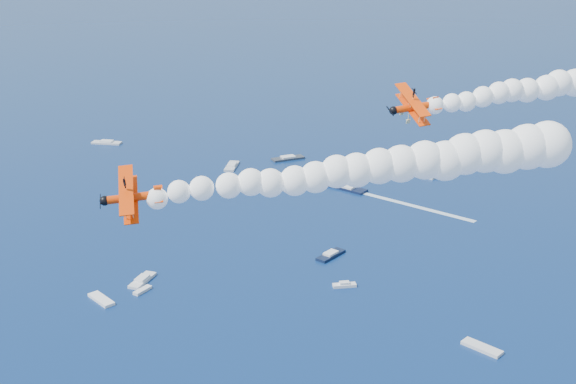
{
  "coord_description": "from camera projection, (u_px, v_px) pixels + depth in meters",
  "views": [
    {
      "loc": [
        9.69,
        -72.38,
        82.48
      ],
      "look_at": [
        0.72,
        19.98,
        48.83
      ],
      "focal_mm": 47.45,
      "sensor_mm": 36.0,
      "label": 1
    }
  ],
  "objects": [
    {
      "name": "boat_wakes",
      "position": [
        91.0,
        272.0,
        187.21
      ],
      "size": [
        172.25,
        112.71,
        0.04
      ],
      "color": "white",
      "rests_on": "ground"
    },
    {
      "name": "biplane_lead",
      "position": [
        415.0,
        107.0,
        106.57
      ],
      "size": [
        10.55,
        11.83,
        8.21
      ],
      "primitive_type": null,
      "rotation": [
        -0.37,
        0.07,
        3.55
      ],
      "color": "#FF3F05"
    },
    {
      "name": "biplane_trail",
      "position": [
        133.0,
        197.0,
        86.76
      ],
      "size": [
        9.15,
        10.81,
        8.28
      ],
      "primitive_type": null,
      "rotation": [
        -0.44,
        0.07,
        3.39
      ],
      "color": "#F03A05"
    },
    {
      "name": "spectator_boats",
      "position": [
        316.0,
        233.0,
        209.71
      ],
      "size": [
        232.68,
        168.05,
        0.7
      ],
      "color": "silver",
      "rests_on": "ground"
    },
    {
      "name": "smoke_trail_lead",
      "position": [
        574.0,
        81.0,
        113.6
      ],
      "size": [
        54.4,
        41.98,
        9.73
      ],
      "primitive_type": null,
      "rotation": [
        0.0,
        0.0,
        3.55
      ],
      "color": "white"
    },
    {
      "name": "smoke_trail_trail",
      "position": [
        358.0,
        170.0,
        89.86
      ],
      "size": [
        53.82,
        29.43,
        9.73
      ],
      "primitive_type": null,
      "rotation": [
        0.0,
        0.0,
        3.39
      ],
      "color": "white"
    }
  ]
}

